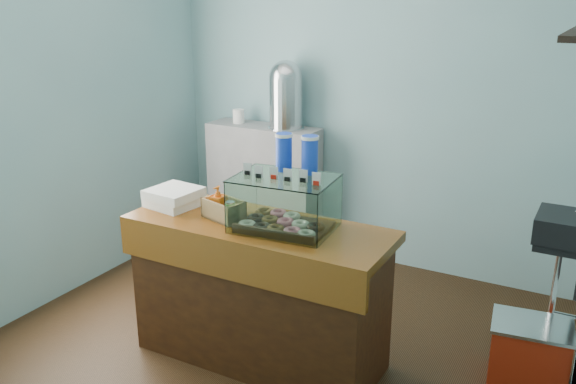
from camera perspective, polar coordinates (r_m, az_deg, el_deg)
The scene contains 9 objects.
ground at distance 4.17m, azimuth -0.77°, elevation -13.47°, with size 3.50×3.50×0.00m, color black.
room_shell at distance 3.58m, azimuth -0.46°, elevation 10.40°, with size 3.54×3.04×2.82m.
counter at distance 3.76m, azimuth -2.72°, elevation -9.29°, with size 1.60×0.60×0.90m.
back_shelf at distance 5.40m, azimuth -2.26°, elevation 0.49°, with size 1.00×0.32×1.10m, color gray.
display_case at distance 3.47m, azimuth -0.17°, elevation -0.62°, with size 0.60×0.46×0.53m.
condiment_crate at distance 3.66m, azimuth -6.15°, elevation -1.45°, with size 0.28×0.21×0.19m.
pastry_boxes at distance 3.92m, azimuth -10.59°, elevation -0.48°, with size 0.33×0.33×0.12m.
coffee_urn at distance 5.10m, azimuth -0.19°, elevation 9.24°, with size 0.31×0.31×0.57m.
red_cooler at distance 3.92m, azimuth 21.61°, elevation -13.84°, with size 0.48×0.39×0.39m.
Camera 1 is at (1.75, -3.09, 2.19)m, focal length 38.00 mm.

